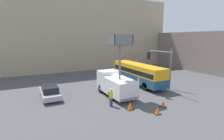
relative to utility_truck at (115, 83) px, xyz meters
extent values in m
plane|color=#4C4C4F|center=(1.43, 0.64, -1.63)|extent=(120.00, 120.00, 0.00)
cube|color=tan|center=(1.43, 22.57, 6.25)|extent=(44.00, 10.00, 15.77)
cube|color=gray|center=(26.97, 5.88, 2.46)|extent=(10.00, 28.00, 8.18)
cube|color=white|center=(0.00, 2.00, 0.01)|extent=(2.43, 1.82, 2.35)
cube|color=white|center=(0.00, -1.03, -0.23)|extent=(2.43, 4.25, 1.87)
cube|color=red|center=(0.00, -3.10, -1.02)|extent=(2.38, 0.10, 0.24)
cylinder|color=black|center=(-1.06, 2.00, -1.12)|extent=(0.30, 1.03, 1.03)
cylinder|color=black|center=(1.06, 2.00, -1.12)|extent=(0.30, 1.03, 1.03)
cylinder|color=black|center=(-1.06, -1.03, -1.12)|extent=(0.30, 1.03, 1.03)
cylinder|color=black|center=(1.06, -1.03, -1.12)|extent=(0.30, 1.03, 1.03)
cylinder|color=slate|center=(0.00, -1.03, 2.61)|extent=(0.24, 0.24, 3.81)
cube|color=brown|center=(0.00, -1.03, 4.56)|extent=(2.29, 1.76, 0.10)
cube|color=slate|center=(-1.11, -1.03, 5.14)|extent=(0.08, 1.76, 1.05)
cube|color=slate|center=(1.11, -1.03, 5.14)|extent=(0.08, 1.76, 1.05)
cube|color=slate|center=(0.00, -0.19, 5.14)|extent=(2.29, 0.08, 1.05)
cube|color=slate|center=(0.00, -1.87, 5.14)|extent=(2.29, 0.08, 1.05)
cube|color=navy|center=(5.66, 3.37, -0.57)|extent=(2.47, 10.45, 1.15)
cube|color=orange|center=(5.66, 3.37, 0.71)|extent=(2.47, 10.45, 1.41)
cube|color=black|center=(5.66, 3.37, 0.50)|extent=(2.49, 10.04, 0.62)
cylinder|color=black|center=(4.58, 6.61, -1.06)|extent=(0.30, 1.15, 1.15)
cylinder|color=black|center=(6.75, 6.61, -1.06)|extent=(0.30, 1.15, 1.15)
cylinder|color=black|center=(4.58, 0.13, -1.06)|extent=(0.30, 1.15, 1.15)
cylinder|color=black|center=(6.75, 0.13, -1.06)|extent=(0.30, 1.15, 1.15)
cylinder|color=slate|center=(7.84, -1.00, 1.15)|extent=(0.18, 0.18, 5.56)
cylinder|color=slate|center=(5.88, -1.07, 3.63)|extent=(0.27, 3.91, 0.13)
cube|color=black|center=(3.93, -1.15, 3.18)|extent=(0.33, 0.33, 0.90)
sphere|color=red|center=(3.93, -1.15, 3.43)|extent=(0.20, 0.20, 0.20)
cylinder|color=navy|center=(-1.92, -2.66, -1.19)|extent=(0.32, 0.32, 0.88)
cylinder|color=yellow|center=(-1.92, -2.66, -0.40)|extent=(0.38, 0.38, 0.70)
sphere|color=tan|center=(-1.92, -2.66, 0.07)|extent=(0.24, 0.24, 0.24)
sphere|color=white|center=(-1.92, -2.66, 0.17)|extent=(0.25, 0.25, 0.25)
cylinder|color=navy|center=(4.55, 1.41, -1.20)|extent=(0.32, 0.32, 0.87)
cylinder|color=yellow|center=(4.55, 1.41, -0.41)|extent=(0.38, 0.38, 0.69)
sphere|color=tan|center=(4.55, 1.41, 0.05)|extent=(0.24, 0.24, 0.24)
sphere|color=white|center=(4.55, 1.41, 0.16)|extent=(0.25, 0.25, 0.25)
cube|color=black|center=(-0.63, -4.25, -1.62)|extent=(0.70, 0.70, 0.03)
cone|color=#F25B0F|center=(-0.63, -4.25, -1.24)|extent=(0.56, 0.56, 0.80)
cube|color=black|center=(1.04, -6.30, -1.62)|extent=(0.58, 0.58, 0.03)
cone|color=#F25B0F|center=(1.04, -6.30, -1.30)|extent=(0.46, 0.46, 0.66)
cube|color=black|center=(2.76, -5.22, -1.62)|extent=(0.59, 0.59, 0.03)
cone|color=#F25B0F|center=(2.76, -5.22, -1.30)|extent=(0.47, 0.47, 0.68)
cube|color=#A8A8B2|center=(-7.16, 2.90, -1.08)|extent=(1.90, 4.74, 0.57)
cube|color=black|center=(-7.16, 2.66, -0.45)|extent=(1.67, 2.60, 0.69)
cylinder|color=black|center=(-7.99, 4.37, -1.31)|extent=(0.22, 0.64, 0.64)
cylinder|color=black|center=(-6.34, 4.37, -1.31)|extent=(0.22, 0.64, 0.64)
cylinder|color=black|center=(-7.99, 1.43, -1.31)|extent=(0.22, 0.64, 0.64)
cylinder|color=black|center=(-6.34, 1.43, -1.31)|extent=(0.22, 0.64, 0.64)
camera|label=1|loc=(-9.60, -17.86, 5.32)|focal=28.00mm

